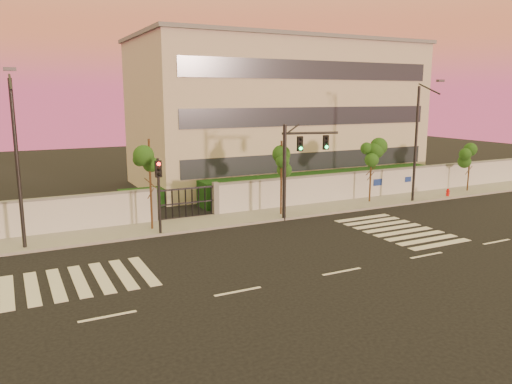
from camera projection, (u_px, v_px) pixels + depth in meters
ground at (342, 272)px, 21.78m from camera, size 120.00×120.00×0.00m
sidewalk at (240, 218)px, 30.97m from camera, size 60.00×3.00×0.15m
perimeter_wall at (232, 198)px, 32.14m from camera, size 60.00×0.36×2.20m
hedge_row at (229, 193)px, 35.05m from camera, size 41.00×4.25×1.80m
institutional_building at (277, 112)px, 43.87m from camera, size 24.40×12.40×12.25m
road_markings at (269, 253)px, 24.37m from camera, size 57.00×7.62×0.02m
street_tree_c at (150, 164)px, 27.63m from camera, size 1.45×1.15×5.23m
street_tree_d at (282, 161)px, 31.16m from camera, size 1.53×1.22×4.82m
street_tree_e at (371, 159)px, 35.04m from camera, size 1.49×1.19×4.37m
street_tree_f at (470, 157)px, 39.20m from camera, size 1.38×1.10×3.87m
traffic_signal_main at (295, 160)px, 30.40m from camera, size 3.68×0.98×5.88m
traffic_signal_secondary at (159, 187)px, 26.85m from camera, size 0.33×0.33×4.28m
streetlight_west at (17, 156)px, 23.80m from camera, size 0.52×2.11×8.77m
streetlight_east at (418, 138)px, 34.84m from camera, size 0.51×2.07×8.60m
fire_hydrant at (448, 193)px, 37.41m from camera, size 0.29×0.27×0.73m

